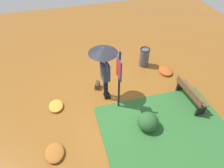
{
  "coord_description": "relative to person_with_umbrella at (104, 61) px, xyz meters",
  "views": [
    {
      "loc": [
        -5.19,
        1.19,
        5.49
      ],
      "look_at": [
        -0.24,
        -0.18,
        0.85
      ],
      "focal_mm": 33.15,
      "sensor_mm": 36.0,
      "label": 1
    }
  ],
  "objects": [
    {
      "name": "ground_plane",
      "position": [
        -0.14,
        0.02,
        -1.55
      ],
      "size": [
        18.0,
        18.0,
        0.0
      ],
      "primitive_type": "plane",
      "color": "brown"
    },
    {
      "name": "grass_verge",
      "position": [
        -2.93,
        -1.46,
        -1.53
      ],
      "size": [
        4.8,
        4.0,
        0.05
      ],
      "color": "#2D662D",
      "rests_on": "ground_plane"
    },
    {
      "name": "person_with_umbrella",
      "position": [
        0.0,
        0.0,
        0.0
      ],
      "size": [
        0.96,
        0.96,
        2.04
      ],
      "color": "black",
      "rests_on": "ground_plane"
    },
    {
      "name": "info_sign_post",
      "position": [
        -0.68,
        -0.3,
        -0.11
      ],
      "size": [
        0.44,
        0.07,
        2.3
      ],
      "color": "black",
      "rests_on": "ground_plane"
    },
    {
      "name": "handbag",
      "position": [
        0.48,
        0.18,
        -1.42
      ],
      "size": [
        0.33,
        0.26,
        0.37
      ],
      "color": "#4C3323",
      "rests_on": "ground_plane"
    },
    {
      "name": "park_bench",
      "position": [
        -1.15,
        -2.79,
        -1.15
      ],
      "size": [
        1.4,
        0.45,
        0.75
      ],
      "color": "black",
      "rests_on": "ground_plane"
    },
    {
      "name": "trash_bin",
      "position": [
        1.37,
        -2.08,
        -1.13
      ],
      "size": [
        0.42,
        0.42,
        0.83
      ],
      "color": "#4C4C51",
      "rests_on": "ground_plane"
    },
    {
      "name": "shrub_cluster",
      "position": [
        -1.75,
        -0.96,
        -1.27
      ],
      "size": [
        0.73,
        0.67,
        0.6
      ],
      "color": "#285628",
      "rests_on": "ground_plane"
    },
    {
      "name": "leaf_pile_near_person",
      "position": [
        0.64,
        -2.79,
        -1.48
      ],
      "size": [
        0.67,
        0.54,
        0.15
      ],
      "color": "#B74C1E",
      "rests_on": "ground_plane"
    },
    {
      "name": "leaf_pile_by_bench",
      "position": [
        -1.94,
        1.98,
        -1.48
      ],
      "size": [
        0.68,
        0.55,
        0.15
      ],
      "color": "#A86023",
      "rests_on": "ground_plane"
    },
    {
      "name": "leaf_pile_far_path",
      "position": [
        -0.12,
        1.81,
        -1.48
      ],
      "size": [
        0.62,
        0.49,
        0.14
      ],
      "color": "gold",
      "rests_on": "ground_plane"
    }
  ]
}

